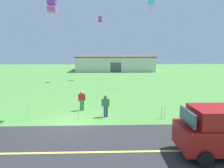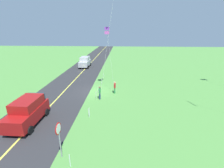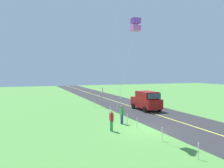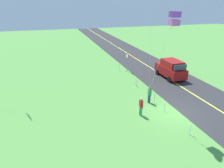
% 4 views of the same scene
% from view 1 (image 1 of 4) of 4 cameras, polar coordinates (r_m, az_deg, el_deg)
% --- Properties ---
extents(ground_plane, '(120.00, 120.00, 0.10)m').
position_cam_1_polar(ground_plane, '(13.93, -11.76, -10.89)').
color(ground_plane, '#549342').
extents(asphalt_road, '(120.00, 7.00, 0.00)m').
position_cam_1_polar(asphalt_road, '(10.32, -15.71, -18.22)').
color(asphalt_road, '#2D2D30').
rests_on(asphalt_road, ground).
extents(road_centre_stripe, '(120.00, 0.16, 0.00)m').
position_cam_1_polar(road_centre_stripe, '(10.32, -15.71, -18.20)').
color(road_centre_stripe, '#E5E04C').
rests_on(road_centre_stripe, asphalt_road).
extents(person_adult_near, '(0.58, 0.22, 1.60)m').
position_cam_1_polar(person_adult_near, '(14.57, -1.86, -6.02)').
color(person_adult_near, navy).
rests_on(person_adult_near, ground).
extents(person_adult_companion, '(0.58, 0.22, 1.60)m').
position_cam_1_polar(person_adult_companion, '(16.34, -8.52, -4.43)').
color(person_adult_companion, '#338C4C').
rests_on(person_adult_companion, ground).
extents(kite_blue_mid, '(2.04, 1.39, 8.21)m').
position_cam_1_polar(kite_blue_mid, '(15.41, -16.58, 20.31)').
color(kite_blue_mid, silver).
rests_on(kite_blue_mid, ground).
extents(kite_yellow_high, '(2.19, 1.09, 10.27)m').
position_cam_1_polar(kite_yellow_high, '(34.66, -3.35, 17.73)').
color(kite_yellow_high, silver).
rests_on(kite_yellow_high, ground).
extents(kite_pink_drift, '(2.81, 1.40, 11.75)m').
position_cam_1_polar(kite_pink_drift, '(28.11, 10.93, 21.84)').
color(kite_pink_drift, silver).
rests_on(kite_pink_drift, ground).
extents(warehouse_distant, '(18.36, 10.20, 3.50)m').
position_cam_1_polar(warehouse_distant, '(49.89, 0.79, 5.90)').
color(warehouse_distant, beige).
rests_on(warehouse_distant, ground).
extents(fence_post_1, '(0.05, 0.05, 0.90)m').
position_cam_1_polar(fence_post_1, '(15.21, -22.73, -7.72)').
color(fence_post_1, silver).
rests_on(fence_post_1, ground).
extents(fence_post_2, '(0.05, 0.05, 0.90)m').
position_cam_1_polar(fence_post_2, '(14.36, -9.51, -8.10)').
color(fence_post_2, silver).
rests_on(fence_post_2, ground).
extents(fence_post_3, '(0.05, 0.05, 0.90)m').
position_cam_1_polar(fence_post_3, '(14.23, -2.41, -8.14)').
color(fence_post_3, silver).
rests_on(fence_post_3, ground).
extents(fence_post_4, '(0.05, 0.05, 0.90)m').
position_cam_1_polar(fence_post_4, '(14.77, 13.84, -7.75)').
color(fence_post_4, silver).
rests_on(fence_post_4, ground).
extents(fence_post_5, '(0.05, 0.05, 0.90)m').
position_cam_1_polar(fence_post_5, '(14.83, 14.69, -7.72)').
color(fence_post_5, silver).
rests_on(fence_post_5, ground).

